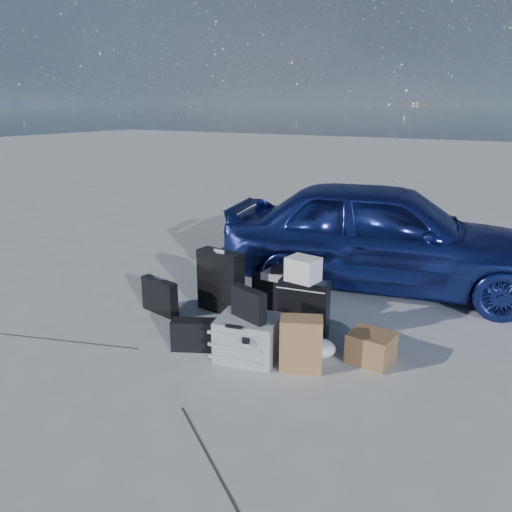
{
  "coord_description": "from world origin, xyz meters",
  "views": [
    {
      "loc": [
        2.27,
        -3.13,
        2.07
      ],
      "look_at": [
        -0.08,
        0.85,
        0.67
      ],
      "focal_mm": 35.0,
      "sensor_mm": 36.0,
      "label": 1
    }
  ],
  "objects": [
    {
      "name": "car",
      "position": [
        0.7,
        2.45,
        0.63
      ],
      "size": [
        3.94,
        2.24,
        1.26
      ],
      "primitive_type": "imported",
      "rotation": [
        0.0,
        0.0,
        1.78
      ],
      "color": "navy",
      "rests_on": "ground"
    },
    {
      "name": "ground",
      "position": [
        0.0,
        0.0,
        0.0
      ],
      "size": [
        60.0,
        60.0,
        0.0
      ],
      "primitive_type": "plane",
      "color": "beige",
      "rests_on": "ground"
    },
    {
      "name": "white_carton",
      "position": [
        0.47,
        0.75,
        0.66
      ],
      "size": [
        0.3,
        0.25,
        0.22
      ],
      "primitive_type": "cube",
      "rotation": [
        0.0,
        0.0,
        -0.13
      ],
      "color": "silver",
      "rests_on": "suitcase_right"
    },
    {
      "name": "suitcase_right",
      "position": [
        0.48,
        0.76,
        0.27
      ],
      "size": [
        0.48,
        0.23,
        0.55
      ],
      "primitive_type": "cube",
      "rotation": [
        0.0,
        0.0,
        0.16
      ],
      "color": "black",
      "rests_on": "ground"
    },
    {
      "name": "briefcase",
      "position": [
        -1.03,
        0.5,
        0.18
      ],
      "size": [
        0.48,
        0.19,
        0.36
      ],
      "primitive_type": "cube",
      "rotation": [
        0.0,
        0.0,
        -0.18
      ],
      "color": "black",
      "rests_on": "ground"
    },
    {
      "name": "cardboard_box",
      "position": [
        1.19,
        0.59,
        0.13
      ],
      "size": [
        0.37,
        0.33,
        0.26
      ],
      "primitive_type": "cube",
      "rotation": [
        0.0,
        0.0,
        -0.09
      ],
      "color": "brown",
      "rests_on": "ground"
    },
    {
      "name": "duffel_bag",
      "position": [
        0.08,
        1.21,
        0.18
      ],
      "size": [
        0.78,
        0.48,
        0.36
      ],
      "primitive_type": "cube",
      "rotation": [
        0.0,
        0.0,
        -0.25
      ],
      "color": "black",
      "rests_on": "ground"
    },
    {
      "name": "pelican_case",
      "position": [
        0.26,
        0.15,
        0.18
      ],
      "size": [
        0.58,
        0.51,
        0.36
      ],
      "primitive_type": "cube",
      "rotation": [
        0.0,
        0.0,
        0.22
      ],
      "color": "gray",
      "rests_on": "ground"
    },
    {
      "name": "flat_box_black",
      "position": [
        0.06,
        1.18,
        0.46
      ],
      "size": [
        0.32,
        0.28,
        0.06
      ],
      "primitive_type": "cube",
      "rotation": [
        0.0,
        0.0,
        0.43
      ],
      "color": "black",
      "rests_on": "flat_box_white"
    },
    {
      "name": "messenger_bag",
      "position": [
        -0.23,
        0.03,
        0.14
      ],
      "size": [
        0.42,
        0.31,
        0.28
      ],
      "primitive_type": "cube",
      "rotation": [
        0.0,
        0.0,
        0.46
      ],
      "color": "black",
      "rests_on": "ground"
    },
    {
      "name": "kraft_bag",
      "position": [
        0.73,
        0.19,
        0.23
      ],
      "size": [
        0.39,
        0.32,
        0.45
      ],
      "primitive_type": "cube",
      "rotation": [
        0.0,
        0.0,
        0.42
      ],
      "color": "olive",
      "rests_on": "ground"
    },
    {
      "name": "laptop_bag",
      "position": [
        0.27,
        0.13,
        0.5
      ],
      "size": [
        0.37,
        0.19,
        0.27
      ],
      "primitive_type": "cube",
      "rotation": [
        0.0,
        0.0,
        -0.31
      ],
      "color": "black",
      "rests_on": "pelican_case"
    },
    {
      "name": "suitcase_left",
      "position": [
        -0.52,
        0.87,
        0.32
      ],
      "size": [
        0.51,
        0.23,
        0.65
      ],
      "primitive_type": "cube",
      "rotation": [
        0.0,
        0.0,
        -0.1
      ],
      "color": "black",
      "rests_on": "ground"
    },
    {
      "name": "plastic_bag",
      "position": [
        0.78,
        0.47,
        0.08
      ],
      "size": [
        0.3,
        0.26,
        0.15
      ],
      "primitive_type": "ellipsoid",
      "rotation": [
        0.0,
        0.0,
        0.08
      ],
      "color": "white",
      "rests_on": "ground"
    },
    {
      "name": "flat_box_white",
      "position": [
        0.07,
        1.19,
        0.4
      ],
      "size": [
        0.42,
        0.32,
        0.07
      ],
      "primitive_type": "cube",
      "rotation": [
        0.0,
        0.0,
        0.01
      ],
      "color": "silver",
      "rests_on": "duffel_bag"
    }
  ]
}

